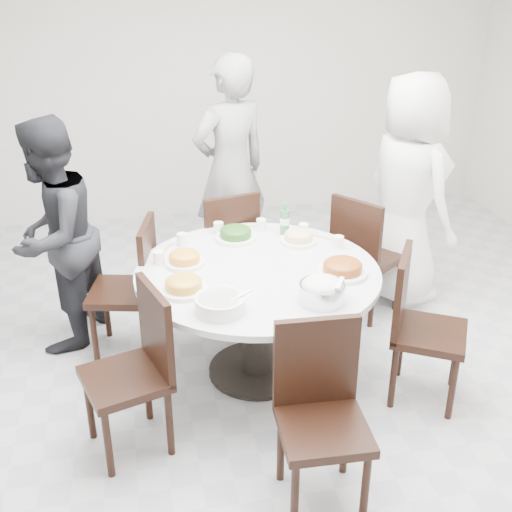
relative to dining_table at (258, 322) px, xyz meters
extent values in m
cube|color=#ACADB1|center=(0.02, -0.08, -0.38)|extent=(6.00, 6.00, 0.01)
cube|color=beige|center=(0.02, 2.92, 1.02)|extent=(6.00, 0.01, 2.80)
cylinder|color=silver|center=(0.00, 0.00, 0.00)|extent=(1.50, 1.50, 0.75)
cube|color=black|center=(0.97, 0.62, 0.10)|extent=(0.59, 0.59, 0.95)
cube|color=black|center=(-0.07, 0.95, 0.10)|extent=(0.51, 0.51, 0.95)
cube|color=black|center=(-0.83, 0.44, 0.10)|extent=(0.50, 0.50, 0.95)
cube|color=black|center=(-0.83, -0.54, 0.10)|extent=(0.53, 0.53, 0.95)
cube|color=black|center=(0.09, -1.13, 0.10)|extent=(0.44, 0.44, 0.95)
cube|color=black|center=(0.95, -0.45, 0.10)|extent=(0.57, 0.57, 0.95)
imported|color=silver|center=(1.31, 0.80, 0.50)|extent=(0.78, 0.98, 1.76)
imported|color=black|center=(0.08, 1.45, 0.54)|extent=(0.79, 0.66, 1.83)
imported|color=black|center=(-1.25, 0.66, 0.42)|extent=(0.87, 0.95, 1.59)
cylinder|color=white|center=(-0.05, 0.47, 0.41)|extent=(0.27, 0.27, 0.07)
cylinder|color=white|center=(0.35, 0.34, 0.41)|extent=(0.24, 0.24, 0.06)
cylinder|color=white|center=(-0.43, 0.16, 0.41)|extent=(0.25, 0.25, 0.07)
cylinder|color=white|center=(0.49, -0.16, 0.41)|extent=(0.30, 0.30, 0.08)
cylinder|color=white|center=(-0.47, -0.19, 0.41)|extent=(0.27, 0.27, 0.07)
cylinder|color=silver|center=(0.27, -0.45, 0.43)|extent=(0.26, 0.26, 0.11)
cylinder|color=white|center=(-0.30, -0.44, 0.42)|extent=(0.28, 0.28, 0.08)
cylinder|color=#2C703C|center=(0.29, 0.50, 0.49)|extent=(0.06, 0.06, 0.22)
cylinder|color=white|center=(0.02, 0.65, 0.42)|extent=(0.07, 0.07, 0.08)
camera|label=1|loc=(-0.71, -3.42, 2.14)|focal=45.00mm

